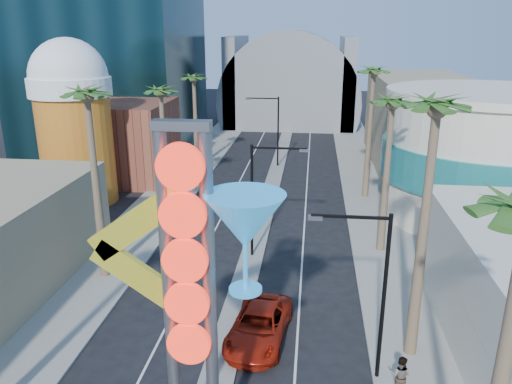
# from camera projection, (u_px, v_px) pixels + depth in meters

# --- Properties ---
(sidewalk_west) EXTENTS (5.00, 100.00, 0.15)m
(sidewalk_west) POSITION_uv_depth(u_px,v_px,m) (176.00, 187.00, 49.98)
(sidewalk_west) COLOR gray
(sidewalk_west) RESTS_ON ground
(sidewalk_east) EXTENTS (5.00, 100.00, 0.15)m
(sidewalk_east) POSITION_uv_depth(u_px,v_px,m) (369.00, 193.00, 47.91)
(sidewalk_east) COLOR gray
(sidewalk_east) RESTS_ON ground
(median) EXTENTS (1.60, 84.00, 0.15)m
(median) POSITION_uv_depth(u_px,v_px,m) (273.00, 181.00, 51.78)
(median) COLOR gray
(median) RESTS_ON ground
(brick_filler_west) EXTENTS (10.00, 10.00, 8.00)m
(brick_filler_west) POSITION_uv_depth(u_px,v_px,m) (122.00, 140.00, 52.30)
(brick_filler_west) COLOR brown
(brick_filler_west) RESTS_ON ground
(filler_east) EXTENTS (10.00, 20.00, 10.00)m
(filler_east) POSITION_uv_depth(u_px,v_px,m) (418.00, 120.00, 57.93)
(filler_east) COLOR tan
(filler_east) RESTS_ON ground
(beer_mug) EXTENTS (7.00, 7.00, 14.50)m
(beer_mug) POSITION_uv_depth(u_px,v_px,m) (73.00, 116.00, 43.66)
(beer_mug) COLOR #C3751A
(beer_mug) RESTS_ON ground
(turquoise_building) EXTENTS (16.60, 16.60, 10.60)m
(turquoise_building) POSITION_uv_depth(u_px,v_px,m) (486.00, 156.00, 40.64)
(turquoise_building) COLOR beige
(turquoise_building) RESTS_ON ground
(canopy) EXTENTS (22.00, 16.00, 22.00)m
(canopy) POSITION_uv_depth(u_px,v_px,m) (290.00, 97.00, 82.55)
(canopy) COLOR slate
(canopy) RESTS_ON ground
(neon_sign) EXTENTS (6.53, 2.60, 12.55)m
(neon_sign) POSITION_uv_depth(u_px,v_px,m) (213.00, 280.00, 16.36)
(neon_sign) COLOR gray
(neon_sign) RESTS_ON ground
(streetlight_0) EXTENTS (3.79, 0.25, 8.00)m
(streetlight_0) POSITION_uv_depth(u_px,v_px,m) (260.00, 191.00, 33.23)
(streetlight_0) COLOR black
(streetlight_0) RESTS_ON ground
(streetlight_1) EXTENTS (3.79, 0.25, 8.00)m
(streetlight_1) POSITION_uv_depth(u_px,v_px,m) (273.00, 125.00, 56.00)
(streetlight_1) COLOR black
(streetlight_1) RESTS_ON ground
(streetlight_2) EXTENTS (3.45, 0.25, 8.00)m
(streetlight_2) POSITION_uv_depth(u_px,v_px,m) (374.00, 283.00, 21.24)
(streetlight_2) COLOR black
(streetlight_2) RESTS_ON ground
(palm_1) EXTENTS (2.40, 2.40, 12.70)m
(palm_1) POSITION_uv_depth(u_px,v_px,m) (88.00, 108.00, 28.65)
(palm_1) COLOR brown
(palm_1) RESTS_ON ground
(palm_2) EXTENTS (2.40, 2.40, 11.20)m
(palm_2) POSITION_uv_depth(u_px,v_px,m) (161.00, 99.00, 42.28)
(palm_2) COLOR brown
(palm_2) RESTS_ON ground
(palm_3) EXTENTS (2.40, 2.40, 11.20)m
(palm_3) POSITION_uv_depth(u_px,v_px,m) (194.00, 84.00, 53.60)
(palm_3) COLOR brown
(palm_3) RESTS_ON ground
(palm_5) EXTENTS (2.40, 2.40, 13.20)m
(palm_5) POSITION_uv_depth(u_px,v_px,m) (435.00, 126.00, 20.87)
(palm_5) COLOR brown
(palm_5) RESTS_ON ground
(palm_6) EXTENTS (2.40, 2.40, 11.70)m
(palm_6) POSITION_uv_depth(u_px,v_px,m) (392.00, 112.00, 32.62)
(palm_6) COLOR brown
(palm_6) RESTS_ON ground
(palm_7) EXTENTS (2.40, 2.40, 12.70)m
(palm_7) POSITION_uv_depth(u_px,v_px,m) (373.00, 81.00, 43.67)
(palm_7) COLOR brown
(palm_7) RESTS_ON ground
(red_pickup) EXTENTS (3.33, 6.11, 1.63)m
(red_pickup) POSITION_uv_depth(u_px,v_px,m) (259.00, 326.00, 25.28)
(red_pickup) COLOR #AB1E0D
(red_pickup) RESTS_ON ground
(pedestrian_b) EXTENTS (1.09, 0.97, 1.85)m
(pedestrian_b) POSITION_uv_depth(u_px,v_px,m) (400.00, 376.00, 21.25)
(pedestrian_b) COLOR gray
(pedestrian_b) RESTS_ON sidewalk_east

